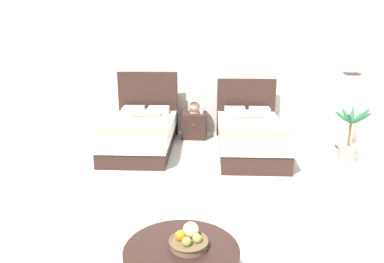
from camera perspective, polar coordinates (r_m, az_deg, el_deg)
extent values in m
cube|color=beige|center=(5.29, -0.98, -9.46)|extent=(10.01, 9.94, 0.02)
cube|color=silver|center=(7.97, 1.15, 10.07)|extent=(10.01, 0.12, 2.85)
cube|color=#321E19|center=(7.00, -7.83, -1.80)|extent=(1.20, 2.03, 0.26)
cube|color=silver|center=(6.93, -7.92, 0.24)|extent=(1.24, 2.08, 0.25)
cube|color=#321E19|center=(7.85, -6.65, 4.18)|extent=(1.22, 0.10, 1.32)
cube|color=silver|center=(7.63, -8.84, 3.22)|extent=(0.42, 0.31, 0.14)
cube|color=silver|center=(7.55, -5.09, 3.21)|extent=(0.42, 0.31, 0.14)
cylinder|color=beige|center=(7.35, -7.28, 2.83)|extent=(0.63, 0.17, 0.15)
cube|color=gray|center=(6.33, -8.92, -0.07)|extent=(1.21, 0.47, 0.01)
cube|color=#321E19|center=(6.86, 8.80, -2.01)|extent=(1.16, 2.16, 0.31)
cube|color=silver|center=(6.79, 8.90, 0.09)|extent=(1.21, 2.20, 0.21)
cube|color=#321E19|center=(7.80, 8.13, 3.57)|extent=(1.18, 0.10, 1.19)
cube|color=silver|center=(7.50, 6.49, 3.11)|extent=(0.40, 0.31, 0.14)
cube|color=silver|center=(7.54, 10.16, 3.05)|extent=(0.40, 0.31, 0.14)
cylinder|color=beige|center=(7.28, 8.50, 2.69)|extent=(0.61, 0.17, 0.15)
cube|color=gray|center=(6.25, 9.44, -0.28)|extent=(1.17, 0.44, 0.01)
cube|color=#321E19|center=(7.68, 0.36, 0.95)|extent=(0.49, 0.46, 0.51)
sphere|color=tan|center=(7.43, 0.22, 1.03)|extent=(0.02, 0.02, 0.02)
cylinder|color=#D2A18E|center=(7.64, 0.37, 2.91)|extent=(0.17, 0.17, 0.02)
ellipsoid|color=#D2A18E|center=(7.61, 0.37, 3.77)|extent=(0.21, 0.21, 0.21)
cylinder|color=#99844C|center=(7.59, 0.37, 4.71)|extent=(0.02, 0.02, 0.04)
cylinder|color=#F2E8C7|center=(7.57, 0.38, 5.44)|extent=(0.33, 0.33, 0.16)
cylinder|color=silver|center=(7.55, 1.45, 3.39)|extent=(0.07, 0.07, 0.18)
torus|color=silver|center=(7.53, 1.45, 4.12)|extent=(0.07, 0.07, 0.01)
cylinder|color=#321E19|center=(3.28, -1.59, -17.59)|extent=(0.97, 0.97, 0.04)
cylinder|color=brown|center=(3.28, -0.50, -16.64)|extent=(0.31, 0.31, 0.06)
torus|color=brown|center=(3.26, -0.50, -16.19)|extent=(0.33, 0.33, 0.02)
sphere|color=#8EB04A|center=(3.23, 0.76, -15.86)|extent=(0.08, 0.08, 0.08)
sphere|color=beige|center=(3.29, -0.18, -14.68)|extent=(0.14, 0.14, 0.14)
sphere|color=orange|center=(3.25, -1.75, -15.45)|extent=(0.09, 0.09, 0.09)
sphere|color=#87A63F|center=(3.18, -0.84, -16.33)|extent=(0.08, 0.08, 0.08)
cube|color=#372524|center=(7.64, 21.88, -2.23)|extent=(0.25, 0.25, 0.03)
cube|color=white|center=(7.47, 22.44, 2.84)|extent=(0.21, 0.21, 1.36)
cube|color=#372524|center=(7.35, 23.02, 8.08)|extent=(0.25, 0.25, 0.02)
cylinder|color=tan|center=(6.95, 22.43, -3.06)|extent=(0.30, 0.30, 0.26)
cylinder|color=brown|center=(6.86, 22.73, -0.44)|extent=(0.04, 0.04, 0.40)
ellipsoid|color=#26663B|center=(6.81, 24.10, 2.11)|extent=(0.31, 0.08, 0.29)
ellipsoid|color=#26663B|center=(6.93, 23.12, 2.32)|extent=(0.16, 0.33, 0.28)
ellipsoid|color=#26663B|center=(6.84, 22.32, 2.20)|extent=(0.18, 0.22, 0.27)
ellipsoid|color=#26663B|center=(6.76, 21.88, 1.99)|extent=(0.30, 0.11, 0.24)
ellipsoid|color=#26663B|center=(6.68, 22.72, 1.81)|extent=(0.18, 0.23, 0.26)
ellipsoid|color=#26663B|center=(6.69, 24.24, 1.82)|extent=(0.25, 0.32, 0.31)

